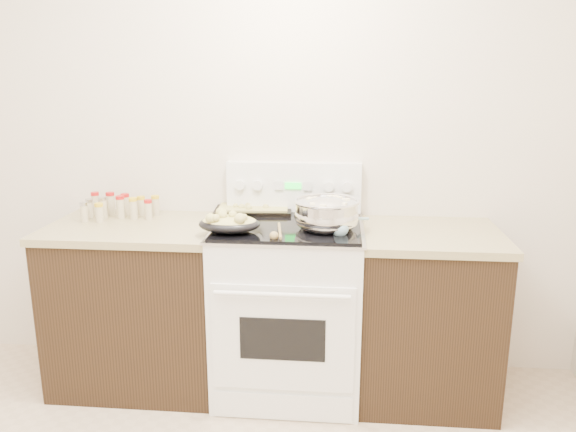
# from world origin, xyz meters

# --- Properties ---
(room_shell) EXTENTS (4.10, 3.60, 2.75)m
(room_shell) POSITION_xyz_m (0.00, 0.00, 1.70)
(room_shell) COLOR beige
(room_shell) RESTS_ON ground
(counter_left) EXTENTS (0.93, 0.67, 0.92)m
(counter_left) POSITION_xyz_m (-0.48, 1.43, 0.46)
(counter_left) COLOR black
(counter_left) RESTS_ON ground
(counter_right) EXTENTS (0.73, 0.67, 0.92)m
(counter_right) POSITION_xyz_m (1.08, 1.43, 0.46)
(counter_right) COLOR black
(counter_right) RESTS_ON ground
(kitchen_range) EXTENTS (0.78, 0.73, 1.22)m
(kitchen_range) POSITION_xyz_m (0.35, 1.42, 0.49)
(kitchen_range) COLOR white
(kitchen_range) RESTS_ON ground
(mixing_bowl) EXTENTS (0.36, 0.36, 0.20)m
(mixing_bowl) POSITION_xyz_m (0.55, 1.35, 1.02)
(mixing_bowl) COLOR silver
(mixing_bowl) RESTS_ON kitchen_range
(roasting_pan) EXTENTS (0.31, 0.22, 0.11)m
(roasting_pan) POSITION_xyz_m (0.07, 1.24, 0.99)
(roasting_pan) COLOR black
(roasting_pan) RESTS_ON kitchen_range
(baking_sheet) EXTENTS (0.45, 0.33, 0.06)m
(baking_sheet) POSITION_xyz_m (0.12, 1.70, 0.96)
(baking_sheet) COLOR black
(baking_sheet) RESTS_ON kitchen_range
(wooden_spoon) EXTENTS (0.06, 0.27, 0.04)m
(wooden_spoon) POSITION_xyz_m (0.31, 1.19, 0.95)
(wooden_spoon) COLOR #9A7E46
(wooden_spoon) RESTS_ON kitchen_range
(blue_ladle) EXTENTS (0.20, 0.25, 0.11)m
(blue_ladle) POSITION_xyz_m (0.62, 1.26, 0.98)
(blue_ladle) COLOR #98C9E2
(blue_ladle) RESTS_ON kitchen_range
(spice_jars) EXTENTS (0.40, 0.23, 0.13)m
(spice_jars) POSITION_xyz_m (-0.63, 1.57, 0.98)
(spice_jars) COLOR #BFB28C
(spice_jars) RESTS_ON counter_left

